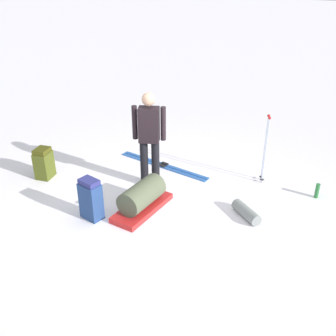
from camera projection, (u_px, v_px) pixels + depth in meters
name	position (u px, v px, depth m)	size (l,w,h in m)	color
ground_plane	(168.00, 206.00, 6.54)	(80.00, 80.00, 0.00)	white
skier_standing	(149.00, 136.00, 6.71)	(0.30, 0.55, 1.70)	black
ski_pair_near	(163.00, 166.00, 7.78)	(0.63, 1.97, 0.05)	#285AA9
backpack_large_dark	(91.00, 199.00, 6.09)	(0.31, 0.38, 0.68)	navy
backpack_bright	(44.00, 163.00, 7.27)	(0.34, 0.29, 0.58)	#485019
ski_poles_planted_near	(266.00, 146.00, 6.94)	(0.17, 0.10, 1.26)	#ABB5C7
gear_sled	(142.00, 198.00, 6.32)	(1.21, 0.65, 0.49)	red
sleeping_mat_rolled	(246.00, 212.00, 6.21)	(0.18, 0.18, 0.55)	gray
thermos_bottle	(317.00, 191.00, 6.70)	(0.07, 0.07, 0.26)	#287035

